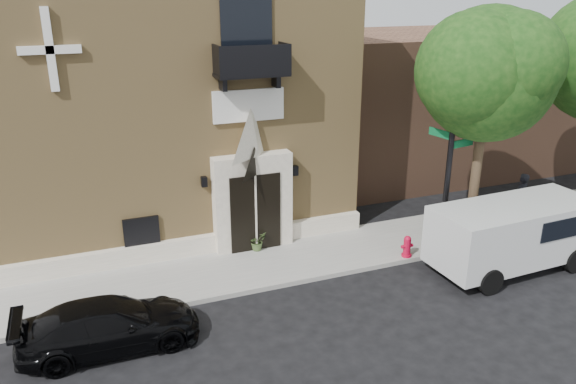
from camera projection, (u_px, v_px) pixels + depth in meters
name	position (u px, v px, depth m)	size (l,w,h in m)	color
ground	(314.00, 282.00, 16.93)	(120.00, 120.00, 0.00)	black
sidewalk	(323.00, 254.00, 18.56)	(42.00, 3.00, 0.15)	gray
church	(159.00, 92.00, 21.25)	(12.20, 11.01, 9.30)	#AB8850
neighbour_building	(462.00, 98.00, 27.81)	(18.00, 8.00, 6.40)	brown
street_tree_left	(491.00, 73.00, 17.28)	(4.97, 4.38, 7.77)	#38281C
black_sedan	(109.00, 325.00, 13.66)	(1.76, 4.33, 1.26)	black
cargo_van	(518.00, 232.00, 17.43)	(5.37, 2.41, 2.15)	silver
street_sign	(451.00, 148.00, 17.82)	(1.16, 1.07, 6.77)	black
fire_hydrant	(407.00, 246.00, 18.09)	(0.41, 0.33, 0.72)	#BA0B2D
dumpster	(513.00, 214.00, 20.09)	(1.93, 1.40, 1.13)	#0E331A
planter	(257.00, 241.00, 18.54)	(0.58, 0.50, 0.64)	#496331
pedestrian_near	(520.00, 198.00, 20.65)	(0.67, 0.44, 1.85)	black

